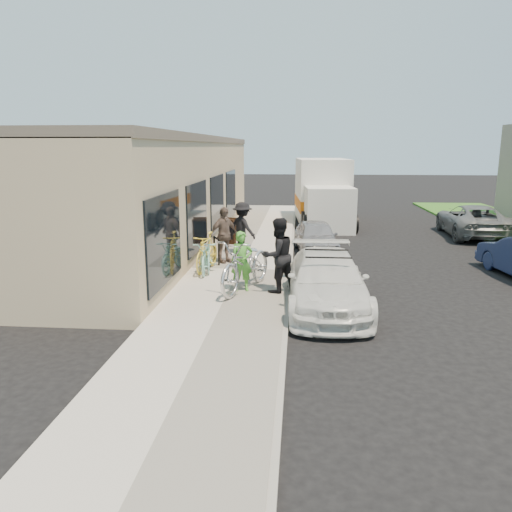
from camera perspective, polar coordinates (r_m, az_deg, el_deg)
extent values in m
plane|color=black|center=(12.34, 5.72, -5.66)|extent=(120.00, 120.00, 0.00)
cube|color=#B2ACA1|center=(15.31, -1.91, -1.75)|extent=(3.00, 34.00, 0.15)
cube|color=gray|center=(15.21, 3.90, -1.90)|extent=(0.12, 34.00, 0.13)
cube|color=tan|center=(20.45, -9.40, 7.14)|extent=(3.50, 20.00, 4.00)
cube|color=#675B4D|center=(20.37, -9.62, 13.03)|extent=(3.60, 20.00, 0.25)
cube|color=black|center=(12.38, -10.44, 1.90)|extent=(0.06, 3.00, 2.20)
cube|color=black|center=(16.23, -6.74, 4.47)|extent=(0.06, 3.00, 2.20)
cube|color=black|center=(20.13, -4.45, 6.04)|extent=(0.06, 3.00, 2.20)
cube|color=black|center=(24.06, -2.90, 7.09)|extent=(0.06, 3.00, 2.20)
cylinder|color=black|center=(15.69, -4.27, 0.39)|extent=(0.06, 0.06, 0.82)
cylinder|color=black|center=(16.21, -4.78, 0.77)|extent=(0.06, 0.06, 0.82)
cylinder|color=black|center=(15.87, -4.56, 2.03)|extent=(0.28, 0.52, 0.06)
cube|color=black|center=(19.02, -3.38, 2.79)|extent=(0.62, 0.32, 0.98)
cube|color=black|center=(19.36, -3.10, 2.96)|extent=(0.62, 0.32, 0.98)
cube|color=black|center=(18.98, -3.41, 2.92)|extent=(0.49, 0.22, 0.70)
imported|color=silver|center=(12.04, 8.06, -2.89)|extent=(1.99, 4.62, 1.33)
cylinder|color=black|center=(11.40, 8.29, -0.23)|extent=(1.05, 0.04, 0.04)
cylinder|color=black|center=(12.26, 8.07, 0.67)|extent=(1.05, 0.04, 0.04)
imported|color=#96969B|center=(18.33, 6.90, 2.19)|extent=(1.74, 3.62, 1.19)
cube|color=silver|center=(23.02, 8.36, 5.28)|extent=(2.28, 2.28, 2.03)
cube|color=black|center=(22.97, 8.39, 6.33)|extent=(1.98, 0.20, 0.96)
cube|color=silver|center=(26.12, 7.52, 7.55)|extent=(2.76, 4.65, 3.10)
cube|color=#C45D0B|center=(26.19, 7.48, 6.03)|extent=(2.79, 4.68, 0.59)
cylinder|color=black|center=(22.46, 5.77, 3.65)|extent=(0.33, 0.87, 0.86)
cylinder|color=black|center=(22.73, 11.16, 3.59)|extent=(0.33, 0.87, 0.86)
cylinder|color=black|center=(23.62, 5.54, 4.09)|extent=(0.33, 0.87, 0.86)
cylinder|color=black|center=(23.88, 10.68, 4.02)|extent=(0.33, 0.87, 0.86)
cylinder|color=black|center=(27.63, 4.89, 5.30)|extent=(0.33, 0.87, 0.86)
cylinder|color=black|center=(27.86, 9.30, 5.24)|extent=(0.33, 0.87, 0.86)
imported|color=#5C5F61|center=(23.57, 23.51, 3.74)|extent=(2.54, 5.07, 1.38)
imported|color=silver|center=(12.90, -1.10, -0.92)|extent=(1.76, 2.79, 1.38)
imported|color=green|center=(12.82, -1.64, -0.61)|extent=(0.64, 0.49, 1.55)
imported|color=black|center=(12.70, 2.51, 0.09)|extent=(1.18, 1.15, 1.91)
imported|color=#86C8BD|center=(15.05, -5.40, 0.09)|extent=(0.68, 1.62, 0.94)
imported|color=#86C8BD|center=(14.89, -5.83, -0.06)|extent=(0.83, 1.84, 0.94)
imported|color=yellow|center=(15.03, -5.63, 0.46)|extent=(0.80, 1.95, 1.14)
imported|color=black|center=(17.36, -1.56, 3.22)|extent=(1.31, 1.27, 1.80)
imported|color=brown|center=(16.02, -3.70, 2.42)|extent=(1.06, 1.04, 1.79)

